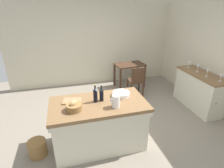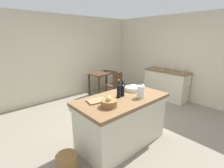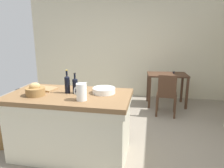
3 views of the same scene
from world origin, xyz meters
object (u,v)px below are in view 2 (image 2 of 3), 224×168
wooden_chair (115,85)px  wine_bottle_dark (123,90)px  bread_basket (109,103)px  wine_glass_left (172,67)px  island_table (122,119)px  wine_glass_far_left (183,69)px  wash_bowl (133,89)px  pitcher (141,92)px  wine_glass_right (154,65)px  wicker_hamper (67,164)px  wine_bottle_amber (119,90)px  writing_desk (103,76)px  cutting_board (97,101)px  wine_glass_middle (163,66)px  side_cabinet (166,84)px

wooden_chair → wine_bottle_dark: bearing=-129.4°
bread_basket → wine_glass_left: size_ratio=1.36×
island_table → wine_glass_far_left: 2.80m
island_table → wash_bowl: bearing=17.0°
pitcher → wine_glass_right: pitcher is taller
wine_glass_far_left → pitcher: bearing=-170.6°
wash_bowl → wine_bottle_dark: (-0.39, -0.08, 0.08)m
island_table → wooden_chair: 2.22m
island_table → wine_glass_far_left: bearing=4.2°
pitcher → wicker_hamper: (-1.36, 0.23, -0.87)m
wine_bottle_amber → wooden_chair: bearing=48.6°
bread_basket → wicker_hamper: size_ratio=0.79×
pitcher → wash_bowl: 0.41m
bread_basket → wine_glass_left: wine_glass_left is taller
island_table → wine_bottle_dark: (0.07, 0.06, 0.53)m
writing_desk → island_table: bearing=-121.6°
wooden_chair → wine_glass_far_left: (1.33, -1.50, 0.55)m
pitcher → wine_glass_right: (2.43, 1.40, 0.02)m
wash_bowl → wine_bottle_amber: 0.51m
cutting_board → wine_glass_far_left: size_ratio=2.01×
island_table → wine_glass_left: wine_glass_left is taller
wine_bottle_dark → wine_glass_far_left: wine_bottle_dark is taller
island_table → wine_glass_middle: wine_glass_middle is taller
pitcher → bread_basket: bearing=173.3°
wine_glass_far_left → wash_bowl: bearing=-178.4°
cutting_board → wine_glass_middle: 3.19m
wine_glass_left → wicker_hamper: wine_glass_left is taller
wash_bowl → wine_glass_right: 2.46m
wine_glass_far_left → wine_glass_left: 0.33m
pitcher → wash_bowl: (0.21, 0.35, -0.07)m
wine_bottle_amber → wine_glass_right: wine_bottle_amber is taller
pitcher → wine_glass_far_left: 2.53m
wine_glass_left → wine_glass_right: 0.67m
bread_basket → wicker_hamper: bread_basket is taller
side_cabinet → bread_basket: size_ratio=5.47×
wooden_chair → bread_basket: 2.64m
side_cabinet → wine_glass_far_left: wine_glass_far_left is taller
writing_desk → wicker_hamper: 3.52m
wine_glass_far_left → wine_glass_right: bearing=93.9°
side_cabinet → pitcher: 2.68m
wine_bottle_dark → wine_glass_right: bearing=23.4°
side_cabinet → wine_glass_left: 0.61m
side_cabinet → wine_glass_left: size_ratio=7.46×
side_cabinet → wine_glass_left: wine_glass_left is taller
wine_glass_far_left → wine_glass_left: bearing=102.9°
wine_bottle_amber → wine_bottle_dark: bearing=5.5°
wooden_chair → wash_bowl: bearing=-121.6°
island_table → wine_glass_right: (2.68, 1.18, 0.54)m
pitcher → wine_glass_left: pitcher is taller
side_cabinet → pitcher: pitcher is taller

